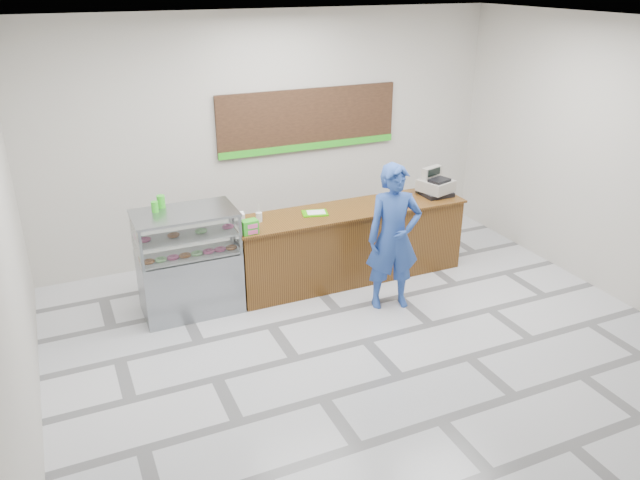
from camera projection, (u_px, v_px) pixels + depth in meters
name	position (u px, v px, depth m)	size (l,w,h in m)	color
floor	(366.00, 341.00, 7.26)	(7.00, 7.00, 0.00)	#BBBBC0
back_wall	(273.00, 136.00, 9.08)	(7.00, 7.00, 0.00)	beige
ceiling	(377.00, 25.00, 5.87)	(7.00, 7.00, 0.00)	silver
sales_counter	(350.00, 244.00, 8.56)	(3.26, 0.76, 1.03)	brown
display_case	(189.00, 262.00, 7.67)	(1.22, 0.72, 1.33)	gray
menu_board	(309.00, 121.00, 9.18)	(2.80, 0.06, 0.90)	black
cash_register	(435.00, 185.00, 8.82)	(0.51, 0.52, 0.38)	black
card_terminal	(408.00, 197.00, 8.74)	(0.07, 0.14, 0.04)	black
serving_tray	(315.00, 213.00, 8.18)	(0.38, 0.31, 0.02)	#39B300
napkin_box	(239.00, 217.00, 7.91)	(0.13, 0.13, 0.11)	white
straw_cup	(259.00, 217.00, 7.91)	(0.08, 0.08, 0.12)	silver
promo_box	(250.00, 227.00, 7.54)	(0.20, 0.13, 0.17)	green
donut_decal	(403.00, 206.00, 8.46)	(0.16, 0.16, 0.00)	#E15496
green_cup_left	(155.00, 207.00, 7.38)	(0.08, 0.08, 0.13)	green
green_cup_right	(161.00, 201.00, 7.52)	(0.10, 0.10, 0.15)	green
customer	(394.00, 237.00, 7.70)	(0.68, 0.45, 1.87)	#264799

